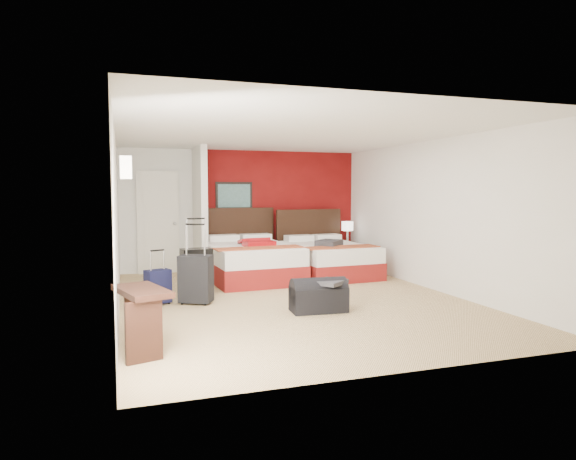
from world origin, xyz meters
name	(u,v)px	position (x,y,z in m)	size (l,w,h in m)	color
ground	(292,300)	(0.00, 0.00, 0.00)	(6.50, 6.50, 0.00)	#D5B983
room_walls	(186,214)	(-1.40, 1.42, 1.26)	(5.02, 6.52, 2.50)	white
red_accent_panel	(277,210)	(0.75, 3.23, 1.25)	(3.50, 0.04, 2.50)	maroon
partition_wall	(200,212)	(-1.00, 2.61, 1.25)	(0.12, 1.20, 2.50)	silver
entry_door	(158,222)	(-1.75, 3.20, 1.02)	(0.82, 0.06, 2.05)	silver
bed_left	(250,262)	(-0.18, 1.92, 0.33)	(1.52, 2.17, 0.65)	silver
bed_right	(328,260)	(1.39, 1.91, 0.30)	(1.42, 2.03, 0.61)	silver
red_suitcase_open	(256,243)	(-0.08, 1.82, 0.70)	(0.54, 0.74, 0.09)	#9F0D12
jacket_bundle	(329,243)	(1.29, 1.61, 0.67)	(0.48, 0.38, 0.11)	#35363A
nightstand	(347,255)	(2.20, 2.76, 0.27)	(0.39, 0.39, 0.54)	black
table_lamp	(347,232)	(2.20, 2.76, 0.77)	(0.25, 0.25, 0.45)	white
suitcase_black	(197,272)	(-1.32, 0.85, 0.35)	(0.47, 0.29, 0.71)	black
suitcase_charcoal	(196,281)	(-1.43, 0.18, 0.34)	(0.46, 0.29, 0.69)	black
suitcase_navy	(158,288)	(-1.96, 0.29, 0.24)	(0.35, 0.21, 0.48)	black
duffel_bag	(319,298)	(0.10, -0.83, 0.19)	(0.75, 0.40, 0.38)	black
jacket_draped	(330,282)	(0.25, -0.88, 0.41)	(0.42, 0.36, 0.06)	#3A3A3F
desk	(142,320)	(-2.26, -1.88, 0.33)	(0.40, 0.79, 0.66)	black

